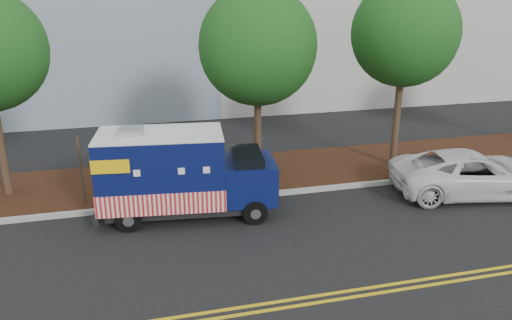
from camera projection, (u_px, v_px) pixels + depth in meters
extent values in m
plane|color=black|center=(228.00, 219.00, 15.35)|extent=(120.00, 120.00, 0.00)
cube|color=#9E9E99|center=(220.00, 199.00, 16.61)|extent=(120.00, 0.18, 0.15)
cube|color=black|center=(210.00, 177.00, 18.53)|extent=(120.00, 4.00, 0.15)
cube|color=gold|center=(266.00, 304.00, 11.28)|extent=(120.00, 0.10, 0.01)
cube|color=gold|center=(269.00, 310.00, 11.05)|extent=(120.00, 0.10, 0.01)
cylinder|color=#38281C|center=(0.00, 142.00, 16.25)|extent=(0.26, 0.26, 3.97)
cylinder|color=#38281C|center=(258.00, 127.00, 18.39)|extent=(0.26, 0.26, 3.74)
sphere|color=#174F16|center=(258.00, 46.00, 17.42)|extent=(4.18, 4.18, 4.18)
cylinder|color=#38281C|center=(397.00, 116.00, 19.00)|extent=(0.26, 0.26, 4.20)
sphere|color=#174F16|center=(405.00, 33.00, 17.98)|extent=(3.89, 3.89, 3.89)
cube|color=#473828|center=(82.00, 172.00, 15.82)|extent=(0.06, 0.06, 2.40)
cube|color=black|center=(190.00, 203.00, 15.56)|extent=(5.10, 2.24, 0.25)
cube|color=#0A1248|center=(162.00, 168.00, 15.06)|extent=(3.92, 2.44, 2.12)
cube|color=red|center=(163.00, 191.00, 15.31)|extent=(3.96, 2.50, 0.66)
cube|color=white|center=(159.00, 134.00, 14.70)|extent=(3.92, 2.44, 0.05)
cube|color=#B7B7BA|center=(131.00, 131.00, 14.56)|extent=(0.78, 0.78, 0.19)
cube|color=#0A1248|center=(249.00, 179.00, 15.55)|extent=(1.80, 2.07, 1.24)
cube|color=black|center=(247.00, 161.00, 15.34)|extent=(1.08, 1.81, 0.57)
cube|color=black|center=(274.00, 190.00, 15.78)|extent=(0.27, 1.76, 0.26)
cube|color=black|center=(101.00, 207.00, 15.22)|extent=(0.39, 1.99, 0.25)
cube|color=#B7B7BA|center=(98.00, 170.00, 14.81)|extent=(0.22, 1.58, 1.68)
cube|color=#B7B7BA|center=(171.00, 155.00, 16.06)|extent=(1.58, 0.22, 0.97)
cube|color=yellow|center=(110.00, 167.00, 13.75)|extent=(1.05, 0.14, 0.40)
cube|color=yellow|center=(120.00, 144.00, 15.71)|extent=(1.05, 0.14, 0.40)
cylinder|color=black|center=(255.00, 212.00, 14.96)|extent=(0.76, 0.33, 0.74)
cylinder|color=black|center=(248.00, 189.00, 16.64)|extent=(0.76, 0.33, 0.74)
cylinder|color=black|center=(129.00, 219.00, 14.50)|extent=(0.76, 0.33, 0.74)
cylinder|color=black|center=(135.00, 195.00, 16.18)|extent=(0.76, 0.33, 0.74)
imported|color=white|center=(472.00, 173.00, 16.99)|extent=(5.73, 3.42, 1.49)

